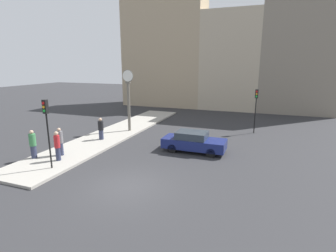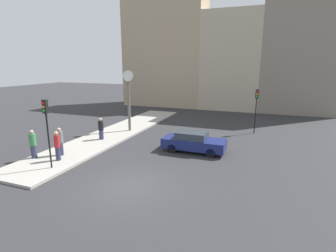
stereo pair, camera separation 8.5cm
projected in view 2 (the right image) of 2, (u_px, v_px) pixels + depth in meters
The scene contains 11 objects.
ground_plane at pixel (127, 186), 13.00m from camera, with size 120.00×120.00×0.00m, color #2D2D30.
sidewalk_corner at pixel (117, 132), 23.05m from camera, with size 3.63×21.57×0.15m, color #A39E93.
building_row at pixel (224, 51), 34.54m from camera, with size 27.49×5.00×16.88m.
sedan_car at pixel (193, 142), 18.05m from camera, with size 4.31×1.71×1.41m.
traffic_light_near at pixel (47, 120), 14.32m from camera, with size 0.26×0.24×3.91m.
traffic_light_far at pixel (256, 102), 22.42m from camera, with size 0.26×0.24×3.83m.
street_clock at pixel (129, 98), 22.74m from camera, with size 1.04×0.31×5.31m.
pedestrian_black_jacket at pixel (101, 129), 20.45m from camera, with size 0.42×0.42×1.71m.
pedestrian_red_top at pixel (57, 146), 15.94m from camera, with size 0.34×0.34×1.83m.
pedestrian_green_hoodie at pixel (33, 144), 16.35m from camera, with size 0.40×0.40×1.81m.
pedestrian_grey_jacket at pixel (60, 142), 16.86m from camera, with size 0.40×0.40×1.82m.
Camera 2 is at (6.16, -10.45, 5.92)m, focal length 28.00 mm.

